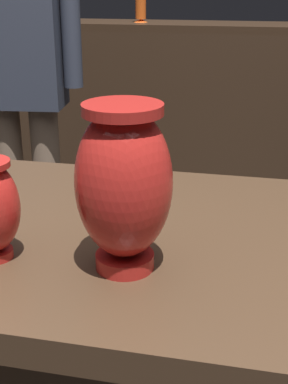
% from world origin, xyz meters
% --- Properties ---
extents(back_display_shelf, '(2.60, 0.40, 0.99)m').
position_xyz_m(back_display_shelf, '(0.00, 2.20, 0.49)').
color(back_display_shelf, '#382619').
rests_on(back_display_shelf, ground_plane).
extents(vase_centerpiece, '(0.14, 0.14, 0.25)m').
position_xyz_m(vase_centerpiece, '(-0.03, -0.13, 0.94)').
color(vase_centerpiece, red).
rests_on(vase_centerpiece, display_plinth).
extents(shelf_vase_left, '(0.08, 0.08, 0.23)m').
position_xyz_m(shelf_vase_left, '(-0.52, 2.18, 1.10)').
color(shelf_vase_left, '#E55B1E').
rests_on(shelf_vase_left, back_display_shelf).
extents(visitor_near_left, '(0.47, 0.22, 1.54)m').
position_xyz_m(visitor_near_left, '(-0.73, 1.04, 0.90)').
color(visitor_near_left, '#846B56').
rests_on(visitor_near_left, ground_plane).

